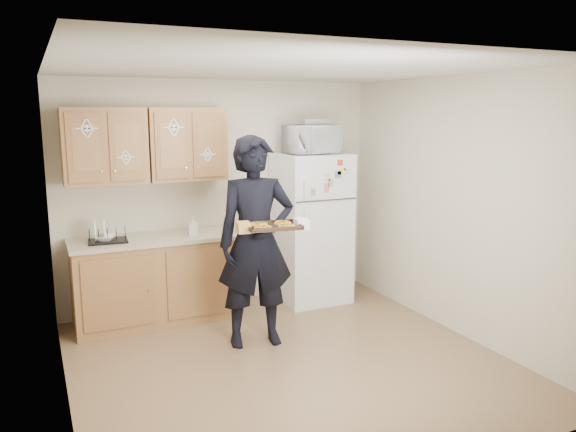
{
  "coord_description": "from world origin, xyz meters",
  "views": [
    {
      "loc": [
        -1.94,
        -4.17,
        2.15
      ],
      "look_at": [
        0.2,
        0.45,
        1.21
      ],
      "focal_mm": 35.0,
      "sensor_mm": 36.0,
      "label": 1
    }
  ],
  "objects_px": {
    "refrigerator": "(311,228)",
    "microwave": "(312,139)",
    "baking_tray": "(273,227)",
    "dish_rack": "(107,235)",
    "person": "(256,242)"
  },
  "relations": [
    {
      "from": "refrigerator",
      "to": "microwave",
      "type": "relative_size",
      "value": 2.96
    },
    {
      "from": "refrigerator",
      "to": "microwave",
      "type": "xyz_separation_m",
      "value": [
        -0.03,
        -0.05,
        1.01
      ]
    },
    {
      "from": "baking_tray",
      "to": "refrigerator",
      "type": "bearing_deg",
      "value": 58.75
    },
    {
      "from": "refrigerator",
      "to": "dish_rack",
      "type": "bearing_deg",
      "value": 179.68
    },
    {
      "from": "refrigerator",
      "to": "baking_tray",
      "type": "bearing_deg",
      "value": -129.6
    },
    {
      "from": "baking_tray",
      "to": "microwave",
      "type": "xyz_separation_m",
      "value": [
        0.98,
        1.16,
        0.69
      ]
    },
    {
      "from": "baking_tray",
      "to": "microwave",
      "type": "height_order",
      "value": "microwave"
    },
    {
      "from": "person",
      "to": "microwave",
      "type": "bearing_deg",
      "value": 48.63
    },
    {
      "from": "person",
      "to": "dish_rack",
      "type": "relative_size",
      "value": 5.28
    },
    {
      "from": "person",
      "to": "microwave",
      "type": "relative_size",
      "value": 3.41
    },
    {
      "from": "person",
      "to": "baking_tray",
      "type": "relative_size",
      "value": 4.23
    },
    {
      "from": "baking_tray",
      "to": "microwave",
      "type": "relative_size",
      "value": 0.81
    },
    {
      "from": "person",
      "to": "baking_tray",
      "type": "distance_m",
      "value": 0.36
    },
    {
      "from": "dish_rack",
      "to": "person",
      "type": "bearing_deg",
      "value": -37.73
    },
    {
      "from": "microwave",
      "to": "person",
      "type": "bearing_deg",
      "value": -146.65
    }
  ]
}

